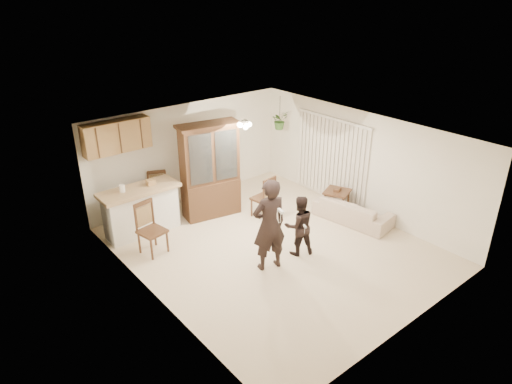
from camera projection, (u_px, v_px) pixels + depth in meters
floor at (273, 247)px, 9.78m from camera, size 6.50×6.50×0.00m
ceiling at (275, 135)px, 8.73m from camera, size 5.50×6.50×0.02m
wall_back at (189, 152)px, 11.54m from camera, size 5.50×0.02×2.50m
wall_front at (414, 264)px, 6.98m from camera, size 5.50×0.02×2.50m
wall_left at (152, 238)px, 7.67m from camera, size 0.02×6.50×2.50m
wall_right at (361, 163)px, 10.84m from camera, size 0.02×6.50×2.50m
breakfast_bar at (142, 212)px, 10.16m from camera, size 1.60×0.55×1.00m
bar_top at (139, 190)px, 9.92m from camera, size 1.75×0.70×0.08m
upper_cabinets at (117, 136)px, 9.96m from camera, size 1.50×0.34×0.70m
vertical_blinds at (331, 159)px, 11.51m from camera, size 0.06×2.30×2.10m
ceiling_fixture at (245, 125)px, 9.73m from camera, size 0.36×0.36×0.20m
hanging_plant at (280, 120)px, 12.01m from camera, size 0.43×0.37×0.48m
plant_cord at (280, 108)px, 11.87m from camera, size 0.01×0.01×0.65m
sofa at (353, 207)px, 10.69m from camera, size 1.00×1.96×0.73m
adult at (269, 227)px, 8.73m from camera, size 0.74×0.58×1.80m
child at (299, 225)px, 9.29m from camera, size 0.81×0.73×1.35m
china_hutch at (210, 171)px, 10.69m from camera, size 1.53×0.82×2.28m
side_table at (336, 202)px, 11.04m from camera, size 0.74×0.74×0.69m
chair_bar at (153, 239)px, 9.46m from camera, size 0.58×0.58×1.12m
chair_hutch_left at (159, 203)px, 11.04m from camera, size 0.63×0.63×1.07m
chair_hutch_right at (263, 205)px, 10.95m from camera, size 0.52×0.52×1.06m
controller_adult at (281, 211)px, 8.13m from camera, size 0.09×0.17×0.05m
controller_child at (305, 226)px, 8.97m from camera, size 0.08×0.12×0.03m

